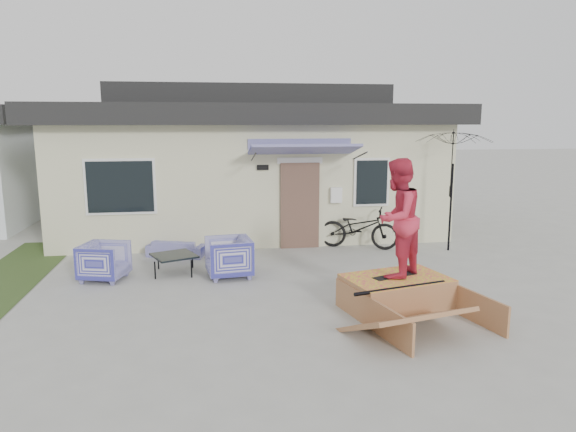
{
  "coord_description": "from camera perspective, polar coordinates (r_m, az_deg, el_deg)",
  "views": [
    {
      "loc": [
        -1.19,
        -7.91,
        3.11
      ],
      "look_at": [
        0.3,
        1.8,
        1.3
      ],
      "focal_mm": 32.54,
      "sensor_mm": 36.0,
      "label": 1
    }
  ],
  "objects": [
    {
      "name": "ground",
      "position": [
        8.58,
        -0.16,
        -10.8
      ],
      "size": [
        90.0,
        90.0,
        0.0
      ],
      "primitive_type": "plane",
      "color": "#999A92",
      "rests_on": "ground"
    },
    {
      "name": "house",
      "position": [
        15.99,
        -4.45,
        6.21
      ],
      "size": [
        10.8,
        8.49,
        4.1
      ],
      "color": "beige",
      "rests_on": "ground"
    },
    {
      "name": "loveseat",
      "position": [
        12.36,
        -12.08,
        -3.14
      ],
      "size": [
        1.38,
        0.79,
        0.52
      ],
      "primitive_type": "imported",
      "rotation": [
        0.0,
        0.0,
        2.82
      ],
      "color": "navy",
      "rests_on": "ground"
    },
    {
      "name": "armchair_left",
      "position": [
        10.89,
        -19.43,
        -4.5
      ],
      "size": [
        0.94,
        0.98,
        0.83
      ],
      "primitive_type": "imported",
      "rotation": [
        0.0,
        0.0,
        1.3
      ],
      "color": "navy",
      "rests_on": "ground"
    },
    {
      "name": "armchair_right",
      "position": [
        10.54,
        -6.51,
        -4.28
      ],
      "size": [
        0.91,
        0.95,
        0.89
      ],
      "primitive_type": "imported",
      "rotation": [
        0.0,
        0.0,
        -1.45
      ],
      "color": "navy",
      "rests_on": "ground"
    },
    {
      "name": "coffee_table",
      "position": [
        11.02,
        -12.31,
        -5.14
      ],
      "size": [
        1.05,
        1.05,
        0.39
      ],
      "primitive_type": "cube",
      "rotation": [
        0.0,
        0.0,
        0.41
      ],
      "color": "black",
      "rests_on": "ground"
    },
    {
      "name": "bicycle",
      "position": [
        12.88,
        7.74,
        -0.81
      ],
      "size": [
        2.04,
        1.39,
        1.24
      ],
      "primitive_type": "imported",
      "rotation": [
        0.0,
        0.0,
        1.16
      ],
      "color": "black",
      "rests_on": "ground"
    },
    {
      "name": "patio_umbrella",
      "position": [
        12.98,
        17.51,
        3.93
      ],
      "size": [
        2.0,
        1.88,
        2.2
      ],
      "color": "black",
      "rests_on": "ground"
    },
    {
      "name": "skate_ramp",
      "position": [
        8.94,
        11.72,
        -8.28
      ],
      "size": [
        2.1,
        2.51,
        0.55
      ],
      "primitive_type": null,
      "rotation": [
        0.0,
        0.0,
        0.24
      ],
      "color": "#98623C",
      "rests_on": "ground"
    },
    {
      "name": "skateboard",
      "position": [
        8.89,
        11.6,
        -6.36
      ],
      "size": [
        0.83,
        0.47,
        0.05
      ],
      "primitive_type": "cube",
      "rotation": [
        0.0,
        0.0,
        0.36
      ],
      "color": "black",
      "rests_on": "skate_ramp"
    },
    {
      "name": "skater",
      "position": [
        8.66,
        11.84,
        -0.02
      ],
      "size": [
        1.2,
        1.19,
        1.95
      ],
      "primitive_type": "imported",
      "rotation": [
        0.0,
        0.0,
        3.89
      ],
      "color": "#CB2B44",
      "rests_on": "skateboard"
    }
  ]
}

